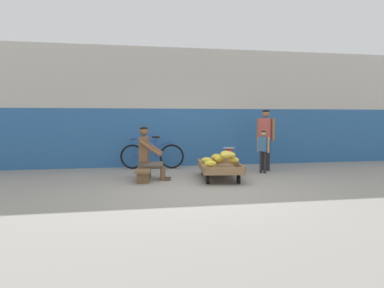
# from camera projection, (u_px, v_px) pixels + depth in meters

# --- Properties ---
(ground_plane) EXTENTS (80.00, 80.00, 0.00)m
(ground_plane) POSITION_uv_depth(u_px,v_px,m) (207.00, 188.00, 6.08)
(ground_plane) COLOR gray
(back_wall) EXTENTS (16.00, 0.30, 3.23)m
(back_wall) POSITION_uv_depth(u_px,v_px,m) (183.00, 108.00, 9.00)
(back_wall) COLOR #2D609E
(back_wall) RESTS_ON ground
(banana_cart) EXTENTS (0.99, 1.52, 0.36)m
(banana_cart) POSITION_uv_depth(u_px,v_px,m) (220.00, 168.00, 7.00)
(banana_cart) COLOR #8E6B47
(banana_cart) RESTS_ON ground
(banana_pile) EXTENTS (0.88, 1.36, 0.26)m
(banana_pile) POSITION_uv_depth(u_px,v_px,m) (220.00, 158.00, 6.97)
(banana_pile) COLOR yellow
(banana_pile) RESTS_ON banana_cart
(low_bench) EXTENTS (0.41, 1.12, 0.27)m
(low_bench) POSITION_uv_depth(u_px,v_px,m) (144.00, 171.00, 6.93)
(low_bench) COLOR brown
(low_bench) RESTS_ON ground
(vendor_seated) EXTENTS (0.71, 0.54, 1.14)m
(vendor_seated) POSITION_uv_depth(u_px,v_px,m) (148.00, 154.00, 6.90)
(vendor_seated) COLOR brown
(vendor_seated) RESTS_ON ground
(plastic_crate) EXTENTS (0.36, 0.28, 0.30)m
(plastic_crate) POSITION_uv_depth(u_px,v_px,m) (229.00, 165.00, 8.07)
(plastic_crate) COLOR gold
(plastic_crate) RESTS_ON ground
(weighing_scale) EXTENTS (0.30, 0.30, 0.29)m
(weighing_scale) POSITION_uv_depth(u_px,v_px,m) (229.00, 153.00, 8.05)
(weighing_scale) COLOR #28282D
(weighing_scale) RESTS_ON plastic_crate
(bicycle_near_left) EXTENTS (1.66, 0.48, 0.86)m
(bicycle_near_left) POSITION_uv_depth(u_px,v_px,m) (152.00, 155.00, 8.44)
(bicycle_near_left) COLOR black
(bicycle_near_left) RESTS_ON ground
(customer_adult) EXTENTS (0.36, 0.39, 1.53)m
(customer_adult) POSITION_uv_depth(u_px,v_px,m) (266.00, 133.00, 8.13)
(customer_adult) COLOR #232328
(customer_adult) RESTS_ON ground
(customer_child) EXTENTS (0.23, 0.27, 1.02)m
(customer_child) POSITION_uv_depth(u_px,v_px,m) (263.00, 147.00, 7.74)
(customer_child) COLOR #232328
(customer_child) RESTS_ON ground
(shopping_bag) EXTENTS (0.18, 0.12, 0.24)m
(shopping_bag) POSITION_uv_depth(u_px,v_px,m) (233.00, 168.00, 7.78)
(shopping_bag) COLOR green
(shopping_bag) RESTS_ON ground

